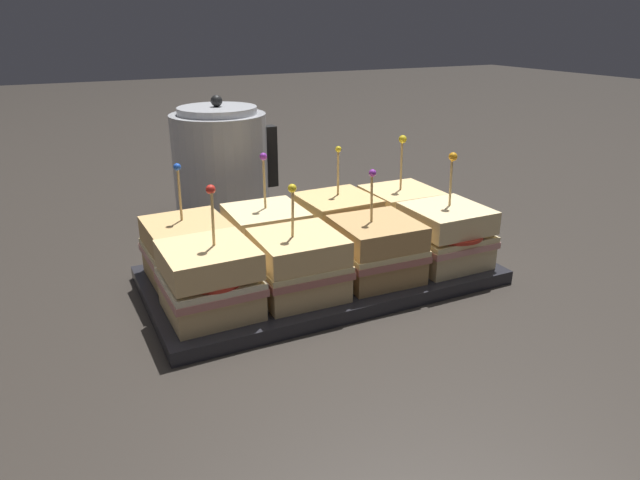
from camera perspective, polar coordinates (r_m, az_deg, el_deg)
The scene contains 11 objects.
ground_plane at distance 0.79m, azimuth -0.00°, elevation -4.10°, with size 6.00×6.00×0.00m, color #2D2823.
serving_platter at distance 0.79m, azimuth -0.00°, elevation -3.51°, with size 0.47×0.25×0.02m.
sandwich_front_far_left at distance 0.67m, azimuth -10.96°, elevation -3.95°, with size 0.11×0.11×0.15m.
sandwich_front_center_left at distance 0.70m, azimuth -2.20°, elevation -2.49°, with size 0.11×0.11×0.14m.
sandwich_front_center_right at distance 0.75m, azimuth 5.62°, elevation -0.95°, with size 0.11×0.11×0.15m.
sandwich_front_far_right at distance 0.81m, azimuth 12.44°, elevation 0.45°, with size 0.11×0.11×0.16m.
sandwich_back_far_left at distance 0.77m, azimuth -13.10°, elevation -0.93°, with size 0.11×0.11×0.15m.
sandwich_back_center_left at distance 0.80m, azimuth -5.41°, elevation 0.44°, with size 0.11×0.11×0.16m.
sandwich_back_center_right at distance 0.84m, azimuth 1.72°, elevation 1.64°, with size 0.11×0.11×0.15m.
sandwich_back_far_right at distance 0.90m, azimuth 8.04°, elevation 2.65°, with size 0.11×0.11×0.16m.
kettle_steel at distance 1.04m, azimuth -9.86°, elevation 7.49°, with size 0.19×0.17×0.22m.
Camera 1 is at (-0.32, -0.64, 0.34)m, focal length 32.00 mm.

